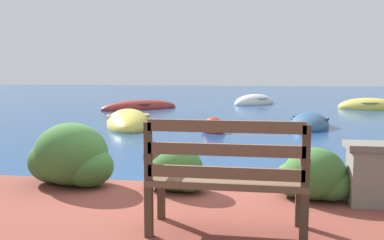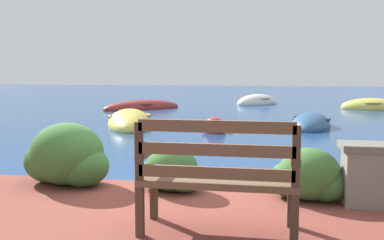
% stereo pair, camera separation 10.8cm
% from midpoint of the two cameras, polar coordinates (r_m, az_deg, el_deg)
% --- Properties ---
extents(ground_plane, '(80.00, 80.00, 0.00)m').
position_cam_midpoint_polar(ground_plane, '(5.07, -1.09, -10.76)').
color(ground_plane, navy).
extents(park_bench, '(1.24, 0.48, 0.93)m').
position_cam_midpoint_polar(park_bench, '(3.38, 4.32, -7.24)').
color(park_bench, '#433123').
rests_on(park_bench, patio_terrace).
extents(hedge_clump_left, '(1.04, 0.75, 0.71)m').
position_cam_midpoint_polar(hedge_clump_left, '(5.06, -15.83, -4.87)').
color(hedge_clump_left, '#38662D').
rests_on(hedge_clump_left, patio_terrace).
extents(hedge_clump_centre, '(0.71, 0.51, 0.48)m').
position_cam_midpoint_polar(hedge_clump_centre, '(4.64, -2.17, -6.89)').
color(hedge_clump_centre, '#38662D').
rests_on(hedge_clump_centre, patio_terrace).
extents(hedge_clump_right, '(0.77, 0.56, 0.53)m').
position_cam_midpoint_polar(hedge_clump_right, '(4.49, 15.88, -7.35)').
color(hedge_clump_right, '#38662D').
rests_on(hedge_clump_right, patio_terrace).
extents(rowboat_nearest, '(2.14, 3.43, 0.78)m').
position_cam_midpoint_polar(rowboat_nearest, '(12.06, -8.04, -0.39)').
color(rowboat_nearest, '#DBC64C').
rests_on(rowboat_nearest, ground_plane).
extents(rowboat_mid, '(1.43, 2.50, 0.67)m').
position_cam_midpoint_polar(rowboat_mid, '(12.01, 15.80, -0.64)').
color(rowboat_mid, '#2D517A').
rests_on(rowboat_mid, ground_plane).
extents(rowboat_far, '(3.05, 2.94, 0.63)m').
position_cam_midpoint_polar(rowboat_far, '(17.19, -6.46, 1.64)').
color(rowboat_far, '#9E2D28').
rests_on(rowboat_far, ground_plane).
extents(rowboat_outer, '(2.61, 1.58, 0.79)m').
position_cam_midpoint_polar(rowboat_outer, '(18.28, 23.16, 1.49)').
color(rowboat_outer, '#DBC64C').
rests_on(rowboat_outer, ground_plane).
extents(rowboat_distant, '(2.39, 2.64, 0.80)m').
position_cam_midpoint_polar(rowboat_distant, '(19.81, 8.82, 2.30)').
color(rowboat_distant, silver).
rests_on(rowboat_distant, ground_plane).
extents(mooring_buoy, '(0.61, 0.61, 0.55)m').
position_cam_midpoint_polar(mooring_buoy, '(10.60, 3.25, -1.12)').
color(mooring_buoy, red).
rests_on(mooring_buoy, ground_plane).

